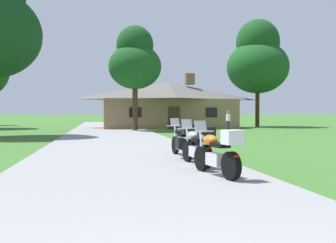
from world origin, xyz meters
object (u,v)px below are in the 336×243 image
object	(u,v)px
motorcycle_black_farthest_in_row	(183,141)
tree_by_lodge_front	(135,61)
motorcycle_orange_nearest_to_camera	(218,153)
motorcycle_silver_second_in_row	(198,146)
bystander_white_shirt_near_lodge	(228,120)
tree_right_of_lodge	(258,60)

from	to	relation	value
motorcycle_black_farthest_in_row	tree_by_lodge_front	xyz separation A→B (m)	(0.06, 19.16, 5.26)
motorcycle_orange_nearest_to_camera	motorcycle_silver_second_in_row	bearing A→B (deg)	78.44
bystander_white_shirt_near_lodge	tree_by_lodge_front	xyz separation A→B (m)	(-7.56, 1.62, 4.92)
motorcycle_orange_nearest_to_camera	motorcycle_silver_second_in_row	distance (m)	1.86
motorcycle_black_farthest_in_row	tree_right_of_lodge	world-z (taller)	tree_right_of_lodge
bystander_white_shirt_near_lodge	tree_by_lodge_front	world-z (taller)	tree_by_lodge_front
motorcycle_orange_nearest_to_camera	tree_by_lodge_front	bearing A→B (deg)	77.71
motorcycle_orange_nearest_to_camera	motorcycle_black_farthest_in_row	bearing A→B (deg)	77.67
tree_right_of_lodge	motorcycle_silver_second_in_row	bearing A→B (deg)	-116.22
motorcycle_orange_nearest_to_camera	tree_by_lodge_front	size ratio (longest dim) A/B	0.23
motorcycle_orange_nearest_to_camera	tree_by_lodge_front	distance (m)	23.70
bystander_white_shirt_near_lodge	motorcycle_silver_second_in_row	bearing A→B (deg)	-31.36
motorcycle_orange_nearest_to_camera	tree_right_of_lodge	distance (m)	33.61
motorcycle_orange_nearest_to_camera	tree_right_of_lodge	xyz separation A→B (m)	(13.81, 29.94, 6.56)
motorcycle_orange_nearest_to_camera	tree_right_of_lodge	bearing A→B (deg)	53.14
motorcycle_silver_second_in_row	motorcycle_black_farthest_in_row	size ratio (longest dim) A/B	1.00
motorcycle_orange_nearest_to_camera	tree_by_lodge_front	xyz separation A→B (m)	(0.08, 23.11, 5.25)
motorcycle_silver_second_in_row	tree_right_of_lodge	xyz separation A→B (m)	(13.83, 28.08, 6.56)
tree_by_lodge_front	motorcycle_black_farthest_in_row	bearing A→B (deg)	-90.18
motorcycle_silver_second_in_row	tree_by_lodge_front	world-z (taller)	tree_by_lodge_front
motorcycle_orange_nearest_to_camera	motorcycle_black_farthest_in_row	xyz separation A→B (m)	(0.02, 3.95, -0.01)
motorcycle_black_farthest_in_row	tree_by_lodge_front	bearing A→B (deg)	84.57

